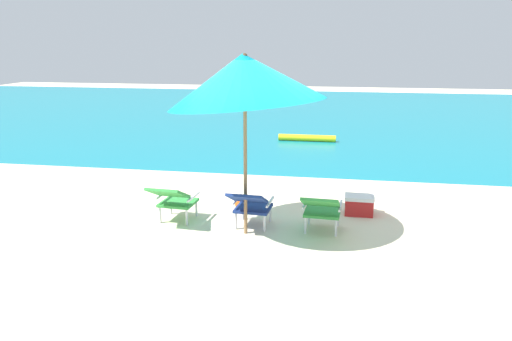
{
  "coord_description": "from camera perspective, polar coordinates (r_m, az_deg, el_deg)",
  "views": [
    {
      "loc": [
        1.32,
        -6.91,
        2.76
      ],
      "look_at": [
        0.0,
        0.65,
        0.75
      ],
      "focal_mm": 35.13,
      "sensor_mm": 36.0,
      "label": 1
    }
  ],
  "objects": [
    {
      "name": "lounge_chair_right",
      "position": [
        7.31,
        7.47,
        -4.25
      ],
      "size": [
        0.58,
        0.9,
        0.68
      ],
      "color": "#338E3D",
      "rests_on": "ground_plane"
    },
    {
      "name": "lounge_chair_center",
      "position": [
        7.42,
        -0.62,
        -3.82
      ],
      "size": [
        0.58,
        0.9,
        0.68
      ],
      "color": "navy",
      "rests_on": "ground_plane"
    },
    {
      "name": "swim_buoy",
      "position": [
        14.11,
        5.83,
        3.72
      ],
      "size": [
        1.6,
        0.18,
        0.18
      ],
      "primitive_type": "cylinder",
      "rotation": [
        0.0,
        1.57,
        0.0
      ],
      "color": "yellow",
      "rests_on": "ocean_band"
    },
    {
      "name": "beach_umbrella_center",
      "position": [
        6.91,
        -1.28,
        10.39
      ],
      "size": [
        2.77,
        2.73,
        2.69
      ],
      "color": "olive",
      "rests_on": "ground_plane"
    },
    {
      "name": "cooler_box",
      "position": [
        8.31,
        11.67,
        -3.86
      ],
      "size": [
        0.48,
        0.33,
        0.32
      ],
      "color": "red",
      "rests_on": "ground_plane"
    },
    {
      "name": "ground_plane",
      "position": [
        11.33,
        2.92,
        0.55
      ],
      "size": [
        40.0,
        40.0,
        0.0
      ],
      "primitive_type": "plane",
      "color": "beige"
    },
    {
      "name": "ocean_band",
      "position": [
        19.25,
        5.92,
        6.36
      ],
      "size": [
        40.0,
        18.0,
        0.01
      ],
      "primitive_type": "cube",
      "color": "teal",
      "rests_on": "ground_plane"
    },
    {
      "name": "lounge_chair_left",
      "position": [
        7.78,
        -9.38,
        -3.16
      ],
      "size": [
        0.59,
        0.91,
        0.68
      ],
      "color": "#338E3D",
      "rests_on": "ground_plane"
    },
    {
      "name": "beach_ball",
      "position": [
        8.4,
        -1.68,
        -3.66
      ],
      "size": [
        0.24,
        0.24,
        0.24
      ],
      "primitive_type": "sphere",
      "color": "#EA5619",
      "rests_on": "ground_plane"
    }
  ]
}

